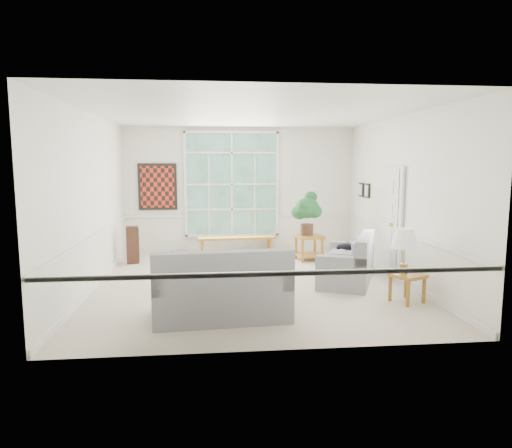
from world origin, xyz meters
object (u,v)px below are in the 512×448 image
(coffee_table, at_px, (249,272))
(side_table, at_px, (407,288))
(loveseat_front, at_px, (221,282))
(end_table, at_px, (309,248))
(loveseat_right, at_px, (347,258))

(coffee_table, bearing_deg, side_table, -45.98)
(loveseat_front, height_order, end_table, loveseat_front)
(coffee_table, distance_m, side_table, 2.76)
(loveseat_right, height_order, side_table, loveseat_right)
(coffee_table, height_order, end_table, end_table)
(loveseat_front, relative_size, side_table, 4.14)
(loveseat_right, height_order, coffee_table, loveseat_right)
(end_table, bearing_deg, side_table, -75.29)
(loveseat_right, height_order, end_table, loveseat_right)
(loveseat_right, distance_m, side_table, 1.43)
(coffee_table, height_order, side_table, side_table)
(side_table, bearing_deg, end_table, 104.71)
(loveseat_right, xyz_separation_m, end_table, (-0.27, 1.92, -0.16))
(loveseat_front, distance_m, end_table, 4.16)
(loveseat_right, bearing_deg, coffee_table, -161.17)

